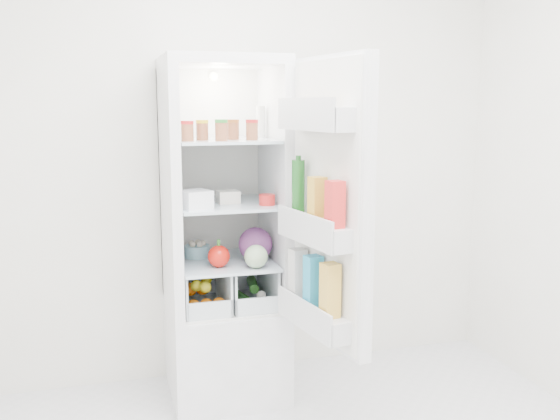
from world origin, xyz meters
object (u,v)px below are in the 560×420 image
object	(u,v)px
refrigerator	(223,272)
mushroom_bowl	(197,251)
red_cabbage	(255,244)
fridge_door	(326,210)

from	to	relation	value
refrigerator	mushroom_bowl	distance (m)	0.18
red_cabbage	fridge_door	xyz separation A→B (m)	(0.20, -0.52, 0.26)
mushroom_bowl	red_cabbage	bearing A→B (deg)	-29.92
refrigerator	mushroom_bowl	xyz separation A→B (m)	(-0.13, 0.05, 0.11)
mushroom_bowl	refrigerator	bearing A→B (deg)	-22.01
refrigerator	fridge_door	bearing A→B (deg)	-60.95
refrigerator	fridge_door	world-z (taller)	refrigerator
mushroom_bowl	fridge_door	world-z (taller)	fridge_door
fridge_door	red_cabbage	bearing A→B (deg)	10.88
mushroom_bowl	fridge_door	distance (m)	0.89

